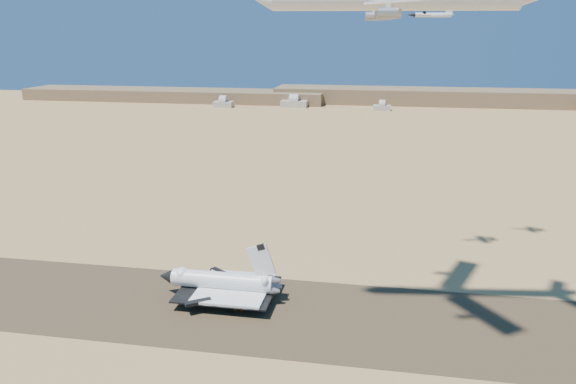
% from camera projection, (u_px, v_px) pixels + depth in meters
% --- Properties ---
extents(ground, '(1200.00, 1200.00, 0.00)m').
position_uv_depth(ground, '(227.00, 309.00, 177.59)').
color(ground, tan).
rests_on(ground, ground).
extents(runway, '(600.00, 50.00, 0.06)m').
position_uv_depth(runway, '(227.00, 309.00, 177.58)').
color(runway, '#4F3D27').
rests_on(runway, ground).
extents(ridgeline, '(960.00, 90.00, 18.00)m').
position_uv_depth(ridgeline, '(405.00, 98.00, 663.14)').
color(ridgeline, '#7F6547').
rests_on(ridgeline, ground).
extents(hangars, '(200.50, 29.50, 30.00)m').
position_uv_depth(hangars, '(290.00, 103.00, 639.60)').
color(hangars, beige).
rests_on(hangars, ground).
extents(shuttle, '(40.95, 24.99, 20.24)m').
position_uv_depth(shuttle, '(221.00, 283.00, 183.56)').
color(shuttle, silver).
rests_on(shuttle, runway).
extents(crew_a, '(0.62, 0.79, 1.89)m').
position_uv_depth(crew_a, '(235.00, 309.00, 175.34)').
color(crew_a, '#C9500B').
rests_on(crew_a, runway).
extents(crew_b, '(0.93, 0.90, 1.69)m').
position_uv_depth(crew_b, '(242.00, 310.00, 175.02)').
color(crew_b, '#C9500B').
rests_on(crew_b, runway).
extents(crew_c, '(1.18, 0.95, 1.79)m').
position_uv_depth(crew_c, '(238.00, 309.00, 175.92)').
color(crew_c, '#C9500B').
rests_on(crew_c, runway).
extents(chase_jet_c, '(15.65, 9.12, 3.99)m').
position_uv_depth(chase_jet_c, '(432.00, 15.00, 188.92)').
color(chase_jet_c, white).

